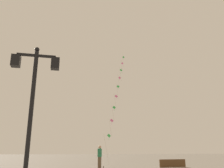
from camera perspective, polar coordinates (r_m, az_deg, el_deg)
ground_plane at (r=21.35m, az=-11.04°, el=-19.38°), size 160.00×160.00×0.00m
twin_lantern_lamp_post at (r=8.09m, az=-18.77°, el=-0.90°), size 1.57×0.28×4.78m
kite_train at (r=26.95m, az=1.22°, el=-2.09°), size 5.34×12.78×15.18m
kite_flyer at (r=18.31m, az=-3.05°, el=-17.40°), size 0.39×0.62×1.71m
park_bench at (r=13.11m, az=15.17°, el=-19.39°), size 1.65×0.70×0.89m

